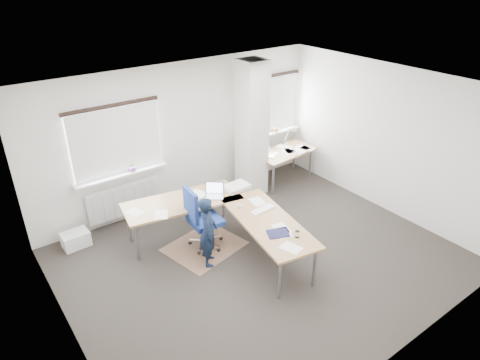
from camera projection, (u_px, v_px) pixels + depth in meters
ground at (261, 259)px, 7.08m from camera, size 6.00×6.00×0.00m
room_shell at (254, 150)px, 6.70m from camera, size 6.04×5.04×2.82m
floor_mat at (205, 246)px, 7.38m from camera, size 1.40×1.25×0.01m
white_crate at (76, 239)px, 7.34m from camera, size 0.45×0.32×0.27m
desk_main at (226, 211)px, 7.09m from camera, size 2.40×2.98×0.96m
desk_side at (285, 153)px, 9.26m from camera, size 1.46×0.83×1.22m
task_chair at (204, 230)px, 7.25m from camera, size 0.63×0.62×1.15m
person at (208, 232)px, 6.73m from camera, size 0.48×0.52×1.20m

